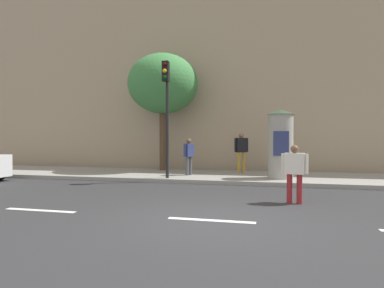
% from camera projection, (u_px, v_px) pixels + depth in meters
% --- Properties ---
extents(ground_plane, '(80.00, 80.00, 0.00)m').
position_uv_depth(ground_plane, '(211.00, 220.00, 6.62)').
color(ground_plane, '#2B2B2D').
extents(sidewalk_curb, '(36.00, 4.00, 0.15)m').
position_uv_depth(sidewalk_curb, '(240.00, 177.00, 13.43)').
color(sidewalk_curb, gray).
rests_on(sidewalk_curb, ground_plane).
extents(lane_markings, '(25.80, 0.16, 0.01)m').
position_uv_depth(lane_markings, '(211.00, 220.00, 6.62)').
color(lane_markings, silver).
rests_on(lane_markings, ground_plane).
extents(building_backdrop, '(36.00, 5.00, 9.97)m').
position_uv_depth(building_backdrop, '(248.00, 79.00, 18.21)').
color(building_backdrop, tan).
rests_on(building_backdrop, ground_plane).
extents(traffic_light, '(0.24, 0.45, 4.39)m').
position_uv_depth(traffic_light, '(166.00, 100.00, 12.26)').
color(traffic_light, black).
rests_on(traffic_light, sidewalk_curb).
extents(poster_column, '(1.02, 1.02, 2.61)m').
position_uv_depth(poster_column, '(281.00, 143.00, 12.31)').
color(poster_column, '#9E9B93').
rests_on(poster_column, sidewalk_curb).
extents(street_tree, '(3.32, 3.32, 5.51)m').
position_uv_depth(street_tree, '(163.00, 84.00, 15.44)').
color(street_tree, '#4C3826').
rests_on(street_tree, sidewalk_curb).
extents(pedestrian_in_light_jacket, '(0.66, 0.44, 1.50)m').
position_uv_depth(pedestrian_in_light_jacket, '(295.00, 169.00, 8.34)').
color(pedestrian_in_light_jacket, maroon).
rests_on(pedestrian_in_light_jacket, ground_plane).
extents(pedestrian_tallest, '(0.39, 0.52, 1.50)m').
position_uv_depth(pedestrian_tallest, '(189.00, 154.00, 13.42)').
color(pedestrian_tallest, '#4C4C51').
rests_on(pedestrian_tallest, sidewalk_curb).
extents(pedestrian_with_bag, '(0.58, 0.44, 1.78)m').
position_uv_depth(pedestrian_with_bag, '(241.00, 149.00, 14.44)').
color(pedestrian_with_bag, '#B78C33').
rests_on(pedestrian_with_bag, sidewalk_curb).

